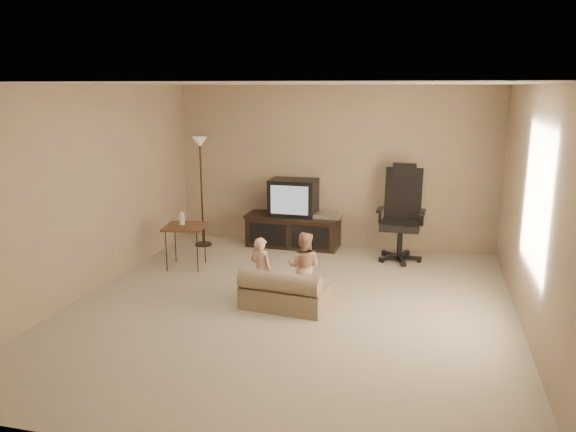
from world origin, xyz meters
name	(u,v)px	position (x,y,z in m)	size (l,w,h in m)	color
floor	(290,308)	(0.00, 0.00, 0.00)	(5.50, 5.50, 0.00)	#C1B699
room_shell	(290,177)	(0.00, 0.00, 1.52)	(5.50, 5.50, 5.50)	silver
tv_stand	(294,219)	(-0.57, 2.49, 0.44)	(1.50, 0.57, 1.07)	black
office_chair	(401,226)	(1.10, 2.22, 0.50)	(0.68, 0.70, 1.39)	black
side_table	(185,227)	(-1.78, 1.11, 0.58)	(0.62, 0.62, 0.81)	brown
floor_lamp	(201,167)	(-1.98, 2.19, 1.25)	(0.27, 0.27, 1.72)	#302115
child_sofa	(284,292)	(-0.07, -0.02, 0.19)	(1.01, 0.65, 0.47)	gray
toddler_left	(261,270)	(-0.37, 0.11, 0.39)	(0.29, 0.21, 0.78)	#D7A186
toddler_right	(304,267)	(0.10, 0.27, 0.42)	(0.41, 0.22, 0.83)	#D7A186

